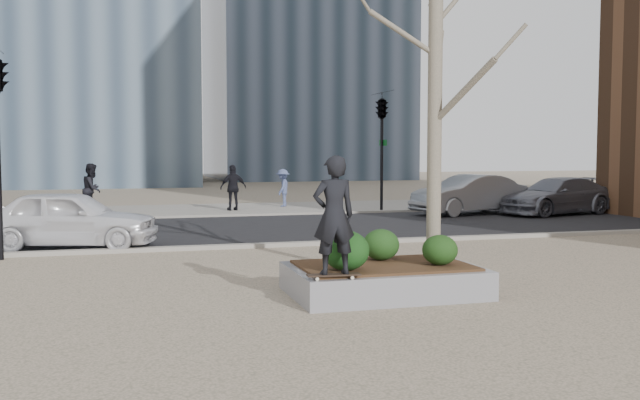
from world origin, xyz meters
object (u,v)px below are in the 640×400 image
object	(u,v)px
skateboard	(334,277)
skateboarder	(334,215)
police_car	(70,219)
planter	(384,281)

from	to	relation	value
skateboard	skateboarder	xyz separation A→B (m)	(0.00, 0.00, 0.90)
skateboard	police_car	xyz separation A→B (m)	(-4.10, 7.86, 0.22)
skateboarder	police_car	world-z (taller)	skateboarder
skateboarder	planter	bearing A→B (deg)	-143.41
planter	skateboard	xyz separation A→B (m)	(-1.10, -0.84, 0.26)
planter	police_car	world-z (taller)	police_car
planter	skateboard	bearing A→B (deg)	-142.60
skateboard	skateboarder	distance (m)	0.90
skateboard	skateboarder	bearing A→B (deg)	0.00
skateboard	skateboarder	size ratio (longest dim) A/B	0.45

